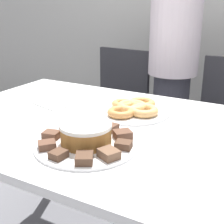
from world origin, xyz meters
TOP-DOWN VIEW (x-y plane):
  - table at (0.00, 0.00)m, footprint 1.65×0.93m
  - person_standing at (-0.15, 0.92)m, footprint 0.31×0.31m
  - office_chair_left at (-0.53, 0.83)m, footprint 0.48×0.48m
  - plate_cake at (-0.07, -0.20)m, footprint 0.34×0.34m
  - plate_donuts at (-0.08, 0.17)m, footprint 0.33×0.33m
  - frosted_cake at (-0.07, -0.20)m, footprint 0.17×0.17m
  - lamington_0 at (-0.18, -0.15)m, footprint 0.07×0.06m
  - lamington_1 at (-0.19, -0.23)m, footprint 0.06×0.05m
  - lamington_2 at (-0.15, -0.30)m, footprint 0.07×0.07m
  - lamington_3 at (-0.08, -0.33)m, footprint 0.05×0.05m
  - lamington_4 at (-0.00, -0.32)m, footprint 0.07×0.08m
  - lamington_5 at (0.05, -0.26)m, footprint 0.07×0.07m
  - lamington_6 at (0.06, -0.18)m, footprint 0.06×0.05m
  - lamington_7 at (0.02, -0.11)m, footprint 0.08×0.08m
  - lamington_8 at (-0.05, -0.08)m, footprint 0.06×0.06m
  - lamington_9 at (-0.13, -0.09)m, footprint 0.07×0.07m
  - donut_0 at (-0.08, 0.17)m, footprint 0.13×0.13m
  - donut_1 at (-0.13, 0.19)m, footprint 0.10×0.10m
  - donut_2 at (-0.09, 0.08)m, footprint 0.11×0.11m
  - donut_3 at (-0.01, 0.15)m, footprint 0.12×0.12m
  - donut_4 at (-0.06, 0.23)m, footprint 0.12×0.12m
  - napkin at (-0.44, 0.09)m, footprint 0.18×0.16m

SIDE VIEW (x-z plane):
  - office_chair_left at x=-0.53m, z-range -0.02..0.87m
  - table at x=0.00m, z-range 0.29..1.04m
  - napkin at x=-0.44m, z-range 0.75..0.76m
  - plate_cake at x=-0.07m, z-range 0.75..0.76m
  - plate_donuts at x=-0.08m, z-range 0.75..0.76m
  - lamington_0 at x=-0.18m, z-range 0.76..0.78m
  - lamington_3 at x=-0.08m, z-range 0.76..0.78m
  - lamington_8 at x=-0.05m, z-range 0.76..0.78m
  - lamington_6 at x=0.06m, z-range 0.76..0.78m
  - lamington_2 at x=-0.15m, z-range 0.76..0.78m
  - lamington_9 at x=-0.13m, z-range 0.76..0.78m
  - lamington_1 at x=-0.19m, z-range 0.76..0.78m
  - lamington_4 at x=0.00m, z-range 0.76..0.78m
  - lamington_7 at x=0.02m, z-range 0.76..0.79m
  - lamington_5 at x=0.05m, z-range 0.76..0.79m
  - donut_1 at x=-0.13m, z-range 0.76..0.79m
  - donut_2 at x=-0.09m, z-range 0.76..0.79m
  - donut_4 at x=-0.06m, z-range 0.76..0.79m
  - donut_3 at x=-0.01m, z-range 0.76..0.79m
  - donut_0 at x=-0.08m, z-range 0.76..0.79m
  - frosted_cake at x=-0.07m, z-range 0.76..0.83m
  - person_standing at x=-0.15m, z-range 0.04..1.59m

